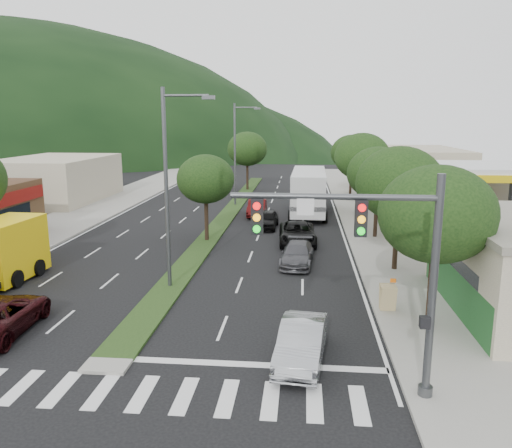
# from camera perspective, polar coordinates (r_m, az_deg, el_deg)

# --- Properties ---
(ground) EXTENTS (160.00, 160.00, 0.00)m
(ground) POSITION_cam_1_polar(r_m,az_deg,el_deg) (19.25, -16.18, -14.80)
(ground) COLOR black
(ground) RESTS_ON ground
(sidewalk_right) EXTENTS (5.00, 90.00, 0.15)m
(sidewalk_right) POSITION_cam_1_polar(r_m,az_deg,el_deg) (42.18, 13.17, 0.06)
(sidewalk_right) COLOR gray
(sidewalk_right) RESTS_ON ground
(sidewalk_left) EXTENTS (6.00, 90.00, 0.15)m
(sidewalk_left) POSITION_cam_1_polar(r_m,az_deg,el_deg) (46.19, -19.97, 0.67)
(sidewalk_left) COLOR gray
(sidewalk_left) RESTS_ON ground
(median) EXTENTS (1.60, 56.00, 0.12)m
(median) POSITION_cam_1_polar(r_m,az_deg,el_deg) (45.22, -3.24, 1.13)
(median) COLOR #193412
(median) RESTS_ON ground
(crosswalk) EXTENTS (19.00, 2.20, 0.01)m
(crosswalk) POSITION_cam_1_polar(r_m,az_deg,el_deg) (17.63, -18.65, -17.58)
(crosswalk) COLOR silver
(crosswalk) RESTS_ON ground
(traffic_signal) EXTENTS (6.12, 0.40, 7.00)m
(traffic_signal) POSITION_cam_1_polar(r_m,az_deg,el_deg) (15.07, 14.08, -3.29)
(traffic_signal) COLOR #47494C
(traffic_signal) RESTS_ON ground
(gas_canopy) EXTENTS (12.20, 8.20, 5.25)m
(gas_canopy) POSITION_cam_1_polar(r_m,az_deg,el_deg) (40.04, 23.35, 5.41)
(gas_canopy) COLOR silver
(gas_canopy) RESTS_ON ground
(bldg_left_far) EXTENTS (9.00, 14.00, 4.60)m
(bldg_left_far) POSITION_cam_1_polar(r_m,az_deg,el_deg) (56.49, -21.80, 4.75)
(bldg_left_far) COLOR beige
(bldg_left_far) RESTS_ON ground
(bldg_right_far) EXTENTS (10.00, 16.00, 5.20)m
(bldg_right_far) POSITION_cam_1_polar(r_m,az_deg,el_deg) (61.55, 17.46, 5.86)
(bldg_right_far) COLOR beige
(bldg_right_far) RESTS_ON ground
(tree_r_a) EXTENTS (4.60, 4.60, 6.63)m
(tree_r_a) POSITION_cam_1_polar(r_m,az_deg,el_deg) (20.93, 19.94, 1.06)
(tree_r_a) COLOR black
(tree_r_a) RESTS_ON sidewalk_right
(tree_r_b) EXTENTS (4.80, 4.80, 6.94)m
(tree_r_b) POSITION_cam_1_polar(r_m,az_deg,el_deg) (28.62, 16.05, 4.49)
(tree_r_b) COLOR black
(tree_r_b) RESTS_ON sidewalk_right
(tree_r_c) EXTENTS (4.40, 4.40, 6.48)m
(tree_r_c) POSITION_cam_1_polar(r_m,az_deg,el_deg) (36.50, 13.77, 5.66)
(tree_r_c) COLOR black
(tree_r_c) RESTS_ON sidewalk_right
(tree_r_d) EXTENTS (5.00, 5.00, 7.17)m
(tree_r_d) POSITION_cam_1_polar(r_m,az_deg,el_deg) (46.34, 12.04, 7.54)
(tree_r_d) COLOR black
(tree_r_d) RESTS_ON sidewalk_right
(tree_r_e) EXTENTS (4.60, 4.60, 6.71)m
(tree_r_e) POSITION_cam_1_polar(r_m,az_deg,el_deg) (56.28, 10.88, 8.01)
(tree_r_e) COLOR black
(tree_r_e) RESTS_ON sidewalk_right
(tree_med_near) EXTENTS (4.00, 4.00, 6.02)m
(tree_med_near) POSITION_cam_1_polar(r_m,az_deg,el_deg) (34.81, -5.78, 5.12)
(tree_med_near) COLOR black
(tree_med_near) RESTS_ON median
(tree_med_far) EXTENTS (4.80, 4.80, 6.94)m
(tree_med_far) POSITION_cam_1_polar(r_m,az_deg,el_deg) (60.39, -1.00, 8.58)
(tree_med_far) COLOR black
(tree_med_far) RESTS_ON median
(streetlight_near) EXTENTS (2.60, 0.25, 10.00)m
(streetlight_near) POSITION_cam_1_polar(r_m,az_deg,el_deg) (24.96, -9.79, 5.02)
(streetlight_near) COLOR #47494C
(streetlight_near) RESTS_ON ground
(streetlight_mid) EXTENTS (2.60, 0.25, 10.00)m
(streetlight_mid) POSITION_cam_1_polar(r_m,az_deg,el_deg) (49.44, -2.20, 8.51)
(streetlight_mid) COLOR #47494C
(streetlight_mid) RESTS_ON ground
(sedan_silver) EXTENTS (2.02, 4.55, 1.45)m
(sedan_silver) POSITION_cam_1_polar(r_m,az_deg,el_deg) (18.32, 5.22, -13.27)
(sedan_silver) COLOR #A1A3A8
(sedan_silver) RESTS_ON ground
(suv_maroon) EXTENTS (2.70, 5.34, 1.45)m
(suv_maroon) POSITION_cam_1_polar(r_m,az_deg,el_deg) (22.97, -27.15, -9.26)
(suv_maroon) COLOR black
(suv_maroon) RESTS_ON ground
(car_queue_a) EXTENTS (1.84, 4.17, 1.40)m
(car_queue_a) POSITION_cam_1_polar(r_m,az_deg,el_deg) (39.59, 1.24, 0.53)
(car_queue_a) COLOR black
(car_queue_a) RESTS_ON ground
(car_queue_b) EXTENTS (2.14, 4.57, 1.29)m
(car_queue_b) POSITION_cam_1_polar(r_m,az_deg,el_deg) (29.77, 4.73, -3.44)
(car_queue_b) COLOR #47464B
(car_queue_b) RESTS_ON ground
(car_queue_c) EXTENTS (1.62, 4.44, 1.45)m
(car_queue_c) POSITION_cam_1_polar(r_m,az_deg,el_deg) (44.58, 0.12, 1.86)
(car_queue_c) COLOR #510D0D
(car_queue_c) RESTS_ON ground
(car_queue_d) EXTENTS (2.73, 5.47, 1.49)m
(car_queue_d) POSITION_cam_1_polar(r_m,az_deg,el_deg) (34.60, 4.76, -1.10)
(car_queue_d) COLOR black
(car_queue_d) RESTS_ON ground
(motorhome) EXTENTS (3.43, 10.38, 3.96)m
(motorhome) POSITION_cam_1_polar(r_m,az_deg,el_deg) (45.33, 6.03, 3.73)
(motorhome) COLOR silver
(motorhome) RESTS_ON ground
(a_frame_sign) EXTENTS (0.69, 0.79, 1.55)m
(a_frame_sign) POSITION_cam_1_polar(r_m,az_deg,el_deg) (23.12, 14.85, -7.88)
(a_frame_sign) COLOR tan
(a_frame_sign) RESTS_ON sidewalk_right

